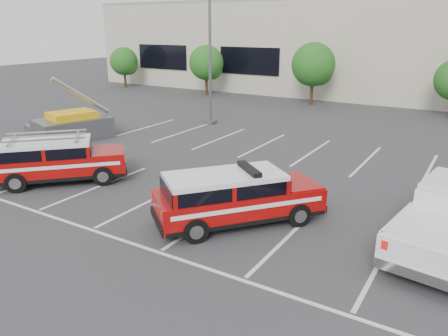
% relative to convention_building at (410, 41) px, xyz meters
% --- Properties ---
extents(ground, '(120.00, 120.00, 0.00)m').
position_rel_convention_building_xyz_m(ground, '(-0.18, -31.86, -4.72)').
color(ground, '#323234').
rests_on(ground, ground).
extents(stall_markings, '(23.00, 15.00, 0.01)m').
position_rel_convention_building_xyz_m(stall_markings, '(-0.18, -27.36, -4.71)').
color(stall_markings, silver).
rests_on(stall_markings, ground).
extents(convention_building, '(60.00, 16.99, 13.20)m').
position_rel_convention_building_xyz_m(convention_building, '(0.00, 0.00, 0.00)').
color(convention_building, beige).
rests_on(convention_building, ground).
extents(tree_far_left, '(2.77, 2.77, 3.99)m').
position_rel_convention_building_xyz_m(tree_far_left, '(-25.09, -9.82, -2.22)').
color(tree_far_left, '#3F2B19').
rests_on(tree_far_left, ground).
extents(tree_left, '(3.07, 3.07, 4.42)m').
position_rel_convention_building_xyz_m(tree_left, '(-15.09, -9.82, -1.95)').
color(tree_left, '#3F2B19').
rests_on(tree_left, ground).
extents(tree_mid_left, '(3.37, 3.37, 4.85)m').
position_rel_convention_building_xyz_m(tree_mid_left, '(-5.09, -9.82, -1.68)').
color(tree_mid_left, '#3F2B19').
rests_on(tree_mid_left, ground).
extents(light_pole_left, '(0.90, 0.60, 10.24)m').
position_rel_convention_building_xyz_m(light_pole_left, '(-8.18, -19.86, 0.47)').
color(light_pole_left, '#59595E').
rests_on(light_pole_left, ground).
extents(fire_chief_suv, '(4.80, 5.27, 1.85)m').
position_rel_convention_building_xyz_m(fire_chief_suv, '(0.67, -31.89, -3.96)').
color(fire_chief_suv, '#8D0806').
rests_on(fire_chief_suv, ground).
extents(ladder_suv, '(4.86, 4.94, 1.96)m').
position_rel_convention_building_xyz_m(ladder_suv, '(-7.37, -32.24, -3.93)').
color(ladder_suv, '#8D0806').
rests_on(ladder_suv, ground).
extents(utility_rig, '(4.43, 4.39, 3.51)m').
position_rel_convention_building_xyz_m(utility_rig, '(-12.60, -27.28, -4.02)').
color(utility_rig, '#59595E').
rests_on(utility_rig, ground).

